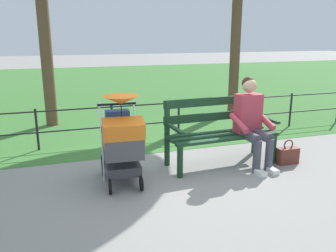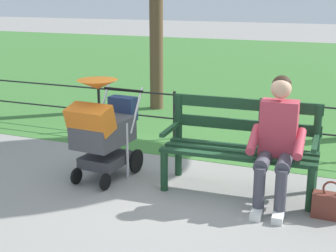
# 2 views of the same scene
# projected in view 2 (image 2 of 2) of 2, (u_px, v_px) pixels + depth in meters

# --- Properties ---
(ground_plane) EXTENTS (60.00, 60.00, 0.00)m
(ground_plane) POSITION_uv_depth(u_px,v_px,m) (174.00, 183.00, 5.39)
(ground_plane) COLOR gray
(grass_lawn) EXTENTS (40.00, 16.00, 0.01)m
(grass_lawn) POSITION_uv_depth(u_px,v_px,m) (293.00, 70.00, 13.23)
(grass_lawn) COLOR #3D7533
(grass_lawn) RESTS_ON ground
(park_bench) EXTENTS (1.62, 0.67, 0.96)m
(park_bench) POSITION_uv_depth(u_px,v_px,m) (241.00, 142.00, 5.09)
(park_bench) COLOR #193D23
(park_bench) RESTS_ON ground
(person_on_bench) EXTENTS (0.55, 0.74, 1.28)m
(person_on_bench) POSITION_uv_depth(u_px,v_px,m) (277.00, 138.00, 4.70)
(person_on_bench) COLOR #42424C
(person_on_bench) RESTS_ON ground
(stroller) EXTENTS (0.56, 0.92, 1.15)m
(stroller) POSITION_uv_depth(u_px,v_px,m) (103.00, 128.00, 5.35)
(stroller) COLOR black
(stroller) RESTS_ON ground
(handbag) EXTENTS (0.32, 0.14, 0.37)m
(handbag) POSITION_uv_depth(u_px,v_px,m) (330.00, 205.00, 4.51)
(handbag) COLOR brown
(handbag) RESTS_ON ground
(park_fence) EXTENTS (8.63, 0.04, 0.70)m
(park_fence) POSITION_uv_depth(u_px,v_px,m) (251.00, 118.00, 6.48)
(park_fence) COLOR black
(park_fence) RESTS_ON ground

